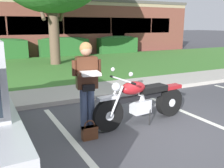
% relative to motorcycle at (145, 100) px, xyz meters
% --- Properties ---
extents(ground_plane, '(140.00, 140.00, 0.00)m').
position_rel_motorcycle_xyz_m(ground_plane, '(0.13, -0.73, -0.48)').
color(ground_plane, '#424247').
extents(curb_strip, '(60.00, 0.20, 0.12)m').
position_rel_motorcycle_xyz_m(curb_strip, '(0.13, 1.97, -0.42)').
color(curb_strip, '#ADA89E').
rests_on(curb_strip, ground).
extents(concrete_walk, '(60.00, 1.50, 0.08)m').
position_rel_motorcycle_xyz_m(concrete_walk, '(0.13, 2.82, -0.44)').
color(concrete_walk, '#ADA89E').
rests_on(concrete_walk, ground).
extents(grass_lawn, '(60.00, 8.05, 0.06)m').
position_rel_motorcycle_xyz_m(grass_lawn, '(0.13, 7.59, -0.45)').
color(grass_lawn, '#3D752D').
rests_on(grass_lawn, ground).
extents(stall_stripe_0, '(0.28, 4.40, 0.01)m').
position_rel_motorcycle_xyz_m(stall_stripe_0, '(-1.63, -0.53, -0.48)').
color(stall_stripe_0, silver).
rests_on(stall_stripe_0, ground).
extents(stall_stripe_1, '(0.28, 4.40, 0.01)m').
position_rel_motorcycle_xyz_m(stall_stripe_1, '(1.21, -0.53, -0.48)').
color(stall_stripe_1, silver).
rests_on(stall_stripe_1, ground).
extents(motorcycle, '(2.24, 0.82, 1.18)m').
position_rel_motorcycle_xyz_m(motorcycle, '(0.00, 0.00, 0.00)').
color(motorcycle, black).
rests_on(motorcycle, ground).
extents(rider_person, '(0.53, 0.62, 1.70)m').
position_rel_motorcycle_xyz_m(rider_person, '(-1.25, 0.04, 0.53)').
color(rider_person, black).
rests_on(rider_person, ground).
extents(handbag, '(0.28, 0.13, 0.36)m').
position_rel_motorcycle_xyz_m(handbag, '(-1.34, -0.28, -0.34)').
color(handbag, '#562D19').
rests_on(handbag, ground).
extents(hedge_center_right, '(3.11, 0.90, 1.24)m').
position_rel_motorcycle_xyz_m(hedge_center_right, '(1.55, 11.77, 0.17)').
color(hedge_center_right, '#235623').
rests_on(hedge_center_right, ground).
extents(hedge_right, '(2.85, 0.90, 1.24)m').
position_rel_motorcycle_xyz_m(hedge_right, '(5.43, 11.77, 0.17)').
color(hedge_right, '#235623').
rests_on(hedge_right, ground).
extents(brick_building, '(20.42, 9.78, 3.73)m').
position_rel_motorcycle_xyz_m(brick_building, '(1.70, 17.00, 1.39)').
color(brick_building, brown).
rests_on(brick_building, ground).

